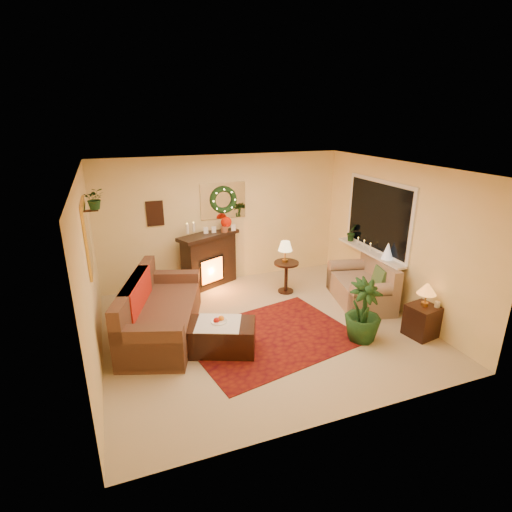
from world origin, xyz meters
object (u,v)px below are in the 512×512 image
object	(u,v)px
fireplace	(209,260)
loveseat	(361,281)
sofa	(162,309)
coffee_table	(219,338)
side_table_round	(286,277)
end_table_square	(422,320)

from	to	relation	value
fireplace	loveseat	bearing A→B (deg)	-60.29
sofa	coffee_table	size ratio (longest dim) A/B	2.06
fireplace	coffee_table	world-z (taller)	fireplace
side_table_round	coffee_table	size ratio (longest dim) A/B	0.59
loveseat	coffee_table	bearing A→B (deg)	-154.52
sofa	fireplace	world-z (taller)	fireplace
sofa	coffee_table	bearing A→B (deg)	-30.07
loveseat	fireplace	bearing A→B (deg)	157.06
side_table_round	coffee_table	world-z (taller)	side_table_round
loveseat	coffee_table	size ratio (longest dim) A/B	1.36
sofa	side_table_round	xyz separation A→B (m)	(2.50, 0.76, -0.10)
sofa	side_table_round	size ratio (longest dim) A/B	3.50
coffee_table	fireplace	bearing A→B (deg)	101.01
fireplace	end_table_square	bearing A→B (deg)	-74.50
sofa	end_table_square	size ratio (longest dim) A/B	4.27
end_table_square	loveseat	bearing A→B (deg)	98.28
end_table_square	fireplace	bearing A→B (deg)	130.29
fireplace	coffee_table	bearing A→B (deg)	-125.97
sofa	end_table_square	xyz separation A→B (m)	(3.81, -1.50, -0.16)
sofa	coffee_table	world-z (taller)	sofa
side_table_round	end_table_square	bearing A→B (deg)	-59.74
loveseat	coffee_table	distance (m)	3.00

